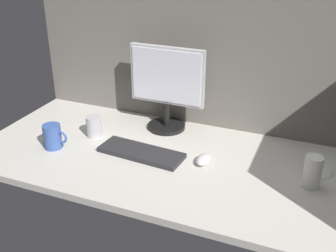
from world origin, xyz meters
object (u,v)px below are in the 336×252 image
at_px(monitor, 167,86).
at_px(mug_ceramic_blue, 53,136).
at_px(mouse, 203,159).
at_px(keyboard, 141,153).
at_px(mug_steel, 94,127).
at_px(mug_ceramic_white, 313,172).

xyz_separation_m(monitor, mug_ceramic_blue, (-0.38, -0.38, -0.16)).
distance_m(mouse, mug_ceramic_blue, 0.66).
xyz_separation_m(keyboard, mug_steel, (-0.28, 0.08, 0.04)).
xyz_separation_m(keyboard, mouse, (0.27, 0.04, 0.01)).
height_order(keyboard, mouse, mouse).
relative_size(monitor, mug_ceramic_blue, 3.47).
bearing_deg(mouse, mug_steel, 178.90).
bearing_deg(keyboard, mug_steel, 168.98).
relative_size(mug_ceramic_white, mug_steel, 1.33).
bearing_deg(mug_ceramic_white, keyboard, -177.62).
height_order(monitor, mug_steel, monitor).
relative_size(mug_ceramic_blue, mug_steel, 1.21).
bearing_deg(mug_ceramic_white, mouse, 179.15).
relative_size(keyboard, mouse, 3.85).
height_order(mouse, mug_ceramic_white, mug_ceramic_white).
bearing_deg(mug_steel, keyboard, -15.32).
xyz_separation_m(monitor, mouse, (0.27, -0.25, -0.20)).
bearing_deg(keyboard, monitor, 94.28).
height_order(keyboard, mug_ceramic_white, mug_ceramic_white).
relative_size(mug_ceramic_white, mug_ceramic_blue, 1.10).
bearing_deg(mug_ceramic_blue, mouse, 10.98).
xyz_separation_m(mouse, mug_steel, (-0.55, 0.04, 0.03)).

